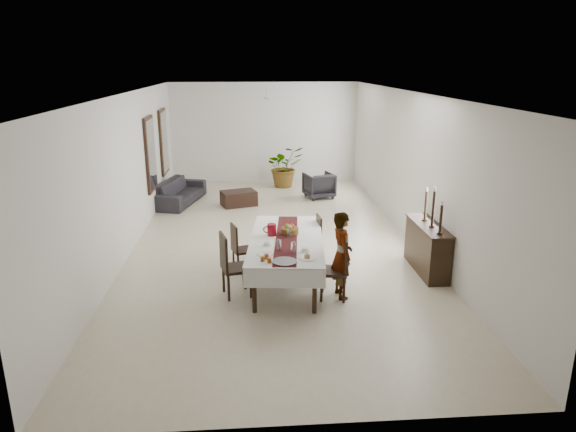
{
  "coord_description": "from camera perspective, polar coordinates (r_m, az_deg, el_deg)",
  "views": [
    {
      "loc": [
        -0.5,
        -10.67,
        3.79
      ],
      "look_at": [
        0.19,
        -1.57,
        1.05
      ],
      "focal_mm": 32.0,
      "sensor_mm": 36.0,
      "label": 1
    }
  ],
  "objects": [
    {
      "name": "chair_left_near_leg_bl",
      "position": [
        8.98,
        -4.79,
        -6.71
      ],
      "size": [
        0.06,
        0.06,
        0.46
      ],
      "primitive_type": "cylinder",
      "rotation": [
        0.0,
        0.0,
        0.27
      ],
      "color": "black",
      "rests_on": "floor"
    },
    {
      "name": "chair_right_far_leg_bl",
      "position": [
        9.88,
        1.61,
        -4.61
      ],
      "size": [
        0.04,
        0.04,
        0.4
      ],
      "primitive_type": "cylinder",
      "rotation": [
        0.0,
        0.0,
        0.08
      ],
      "color": "black",
      "rests_on": "floor"
    },
    {
      "name": "mirror_frame_near",
      "position": [
        13.29,
        -15.04,
        6.65
      ],
      "size": [
        0.06,
        1.05,
        1.85
      ],
      "primitive_type": "cube",
      "color": "black",
      "rests_on": "wall_left"
    },
    {
      "name": "dining_table_top",
      "position": [
        9.06,
        -0.17,
        -2.73
      ],
      "size": [
        1.32,
        2.66,
        0.05
      ],
      "primitive_type": "cube",
      "rotation": [
        0.0,
        0.0,
        -0.1
      ],
      "color": "black",
      "rests_on": "table_leg_fl"
    },
    {
      "name": "chair_left_near_leg_fr",
      "position": [
        8.57,
        -6.61,
        -7.98
      ],
      "size": [
        0.06,
        0.06,
        0.46
      ],
      "primitive_type": "cylinder",
      "rotation": [
        0.0,
        0.0,
        0.27
      ],
      "color": "black",
      "rests_on": "floor"
    },
    {
      "name": "mirror_glass_near",
      "position": [
        13.28,
        -14.89,
        6.65
      ],
      "size": [
        0.01,
        0.9,
        1.7
      ],
      "primitive_type": "cube",
      "color": "silver",
      "rests_on": "mirror_frame_near"
    },
    {
      "name": "chair_left_far_leg_fr",
      "position": [
        9.58,
        -5.55,
        -5.43
      ],
      "size": [
        0.05,
        0.05,
        0.39
      ],
      "primitive_type": "cylinder",
      "rotation": [
        0.0,
        0.0,
        0.31
      ],
      "color": "black",
      "rests_on": "floor"
    },
    {
      "name": "fan_blade_n",
      "position": [
        14.06,
        -2.35,
        13.06
      ],
      "size": [
        0.1,
        0.55,
        0.01
      ],
      "primitive_type": "cube",
      "color": "silver",
      "rests_on": "fan_hub"
    },
    {
      "name": "woman",
      "position": [
        8.54,
        5.99,
        -4.32
      ],
      "size": [
        0.42,
        0.58,
        1.48
      ],
      "primitive_type": "imported",
      "rotation": [
        0.0,
        0.0,
        1.71
      ],
      "color": "#94979C",
      "rests_on": "floor"
    },
    {
      "name": "candlestick_far_base",
      "position": [
        10.03,
        14.94,
        -0.43
      ],
      "size": [
        0.1,
        0.1,
        0.03
      ],
      "primitive_type": "cylinder",
      "color": "black",
      "rests_on": "sideboard_top"
    },
    {
      "name": "chair_right_far_leg_fr",
      "position": [
        10.25,
        3.1,
        -3.83
      ],
      "size": [
        0.04,
        0.04,
        0.4
      ],
      "primitive_type": "cylinder",
      "rotation": [
        0.0,
        0.0,
        0.08
      ],
      "color": "black",
      "rests_on": "floor"
    },
    {
      "name": "chair_left_near_leg_fl",
      "position": [
        8.91,
        -7.17,
        -7.01
      ],
      "size": [
        0.06,
        0.06,
        0.46
      ],
      "primitive_type": "cylinder",
      "rotation": [
        0.0,
        0.0,
        0.27
      ],
      "color": "black",
      "rests_on": "floor"
    },
    {
      "name": "fan_rod",
      "position": [
        13.7,
        -2.3,
        13.8
      ],
      "size": [
        0.04,
        0.04,
        0.2
      ],
      "primitive_type": "cylinder",
      "color": "silver",
      "rests_on": "ceiling"
    },
    {
      "name": "fruit_basket",
      "position": [
        9.28,
        0.2,
        -1.65
      ],
      "size": [
        0.32,
        0.32,
        0.11
      ],
      "primitive_type": "cylinder",
      "color": "brown",
      "rests_on": "tablecloth_top"
    },
    {
      "name": "fruit_red",
      "position": [
        9.27,
        0.4,
        -1.14
      ],
      "size": [
        0.1,
        0.1,
        0.1
      ],
      "primitive_type": "sphere",
      "color": "#A92B10",
      "rests_on": "fruit_basket"
    },
    {
      "name": "floor",
      "position": [
        11.34,
        -1.56,
        -2.83
      ],
      "size": [
        6.0,
        12.0,
        0.0
      ],
      "primitive_type": "cube",
      "color": "beige",
      "rests_on": "ground"
    },
    {
      "name": "chair_left_near_leg_br",
      "position": [
        8.65,
        -4.13,
        -7.66
      ],
      "size": [
        0.06,
        0.06,
        0.46
      ],
      "primitive_type": "cylinder",
      "rotation": [
        0.0,
        0.0,
        0.27
      ],
      "color": "black",
      "rests_on": "floor"
    },
    {
      "name": "coffee_table",
      "position": [
        14.18,
        -5.5,
        1.98
      ],
      "size": [
        1.06,
        0.87,
        0.41
      ],
      "primitive_type": "cube",
      "rotation": [
        0.0,
        0.0,
        0.32
      ],
      "color": "black",
      "rests_on": "floor"
    },
    {
      "name": "chair_left_far_leg_bl",
      "position": [
        9.95,
        -4.31,
        -4.54
      ],
      "size": [
        0.05,
        0.05,
        0.39
      ],
      "primitive_type": "cylinder",
      "rotation": [
        0.0,
        0.0,
        0.31
      ],
      "color": "black",
      "rests_on": "floor"
    },
    {
      "name": "candlestick_near_candle",
      "position": [
        9.18,
        16.77,
        1.4
      ],
      "size": [
        0.04,
        0.04,
        0.08
      ],
      "primitive_type": "cylinder",
      "color": "white",
      "rests_on": "candlestick_near_shaft"
    },
    {
      "name": "chair_right_far_seat",
      "position": [
        9.98,
        2.39,
        -3.01
      ],
      "size": [
        0.44,
        0.44,
        0.05
      ],
      "primitive_type": "cube",
      "rotation": [
        0.0,
        0.0,
        1.65
      ],
      "color": "black",
      "rests_on": "chair_right_far_leg_fl"
    },
    {
      "name": "mirror_glass_far",
      "position": [
        15.33,
        -13.52,
        8.03
      ],
      "size": [
        0.01,
        0.9,
        1.7
      ],
      "primitive_type": "cube",
      "color": "silver",
      "rests_on": "mirror_frame_far"
    },
    {
      "name": "plate_near_right",
      "position": [
        8.14,
        2.14,
        -4.7
      ],
      "size": [
        0.26,
        0.26,
        0.02
      ],
      "primitive_type": "cylinder",
      "color": "white",
      "rests_on": "tablecloth_top"
    },
    {
      "name": "sideboard_body",
      "position": [
        9.96,
        15.18,
        -3.53
      ],
      "size": [
        0.39,
        1.48,
        0.89
      ],
      "primitive_type": "cube",
      "color": "black",
      "rests_on": "floor"
    },
    {
      "name": "bread_near_right",
      "position": [
        8.13,
        2.15,
        -4.51
      ],
      "size": [
        0.1,
        0.1,
        0.1
      ],
      "primitive_type": "sphere",
      "color": "tan",
      "rests_on": "plate_near_right"
    },
    {
      "name": "chair_left_far_back",
      "position": [
        9.55,
        -6.0,
        -2.43
      ],
      "size": [
        0.15,
        0.38,
        0.5
      ],
      "primitive_type": "cube",
      "rotation": [
        0.0,
        0.0,
        -1.26
      ],
      "color": "black",
      "rests_on": "chair_left_far_seat"
    },
    {
      "name": "table_leg_bl",
      "position": [
        10.36,
        -2.6,
        -2.56
      ],
      "size": [
        0.08,
        0.08,
        0.75
      ],
      "primitive_type": "cylinder",
      "rotation": [
        0.0,
        0.0,
        -0.1
      ],
      "color": "black",
      "rests_on": "floor"
    },
    {
      "name": "teacup_right",
      "position": [
        8.43,
        1.9,
        -3.75
      ],
      "size": [
        0.1,
        0.1,
        0.06
      ],
      "primitive_type": "cylinder",
      "color": "white",
      "rests_on": "saucer_right"
    },
    {
      "name": "chair_left_far_leg_fl",
      "position": [
        9.87,
        -6.08,
        -4.77
      ],
      "size": [
        0.05,
        0.05,
        0.39
      ],
      "primitive_type": "cylinder",
      "rotation": [
        0.0,
        0.0,
        0.31
      ],
      "color": "black",
      "rests_on": "floor"
    },
    {
      "name": "plate_near_left",
      "position": [
        8.3,
        -2.54,
        -4.26
      ],
      "size": [
        0.26,
        0.26,
        0.02
      ],
      "primitive_type": "cylinder",
      "color": "white",
      "rests_on": "tablecloth_top"
    },
    {
      "name": "sideboard_top",
      "position": [
        9.82,
        15.38,
        -1.01
      ],
      "size": [
        0.43,
        1.54,
        0.03
      ],
      "primitive_type": "cube",
      "color": "black",
      "rests_on": "sideboard_body"
    },
    {
      "name": "chair_right_far_back",
      "position": [
        9.93,
        3.45,
        -1.45
      ],
      "size": [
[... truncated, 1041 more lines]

